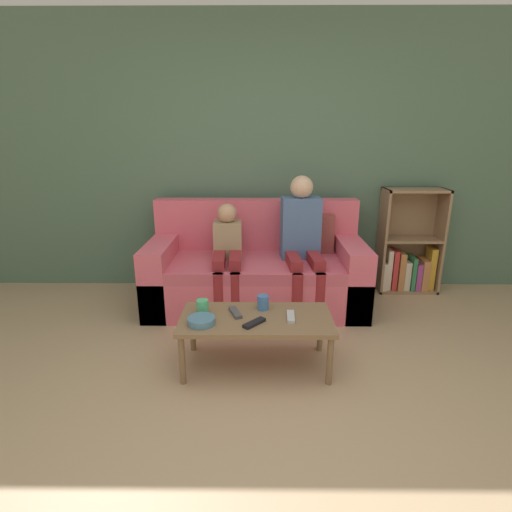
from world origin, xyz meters
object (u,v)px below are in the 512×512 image
object	(u,v)px
tv_remote_1	(235,313)
snack_bowl	(201,321)
person_child	(227,251)
tv_remote_2	(254,323)
bookshelf	(408,254)
couch	(257,272)
cup_far	(263,302)
person_adult	(302,235)
tv_remote_0	(291,317)
coffee_table	(256,322)
cup_near	(203,307)

from	to	relation	value
tv_remote_1	snack_bowl	bearing A→B (deg)	-164.85
person_child	tv_remote_2	world-z (taller)	person_child
tv_remote_1	tv_remote_2	distance (m)	0.20
tv_remote_2	bookshelf	bearing A→B (deg)	88.14
person_child	snack_bowl	size ratio (longest dim) A/B	5.33
snack_bowl	couch	bearing A→B (deg)	73.43
bookshelf	cup_far	bearing A→B (deg)	-138.31
person_adult	tv_remote_0	size ratio (longest dim) A/B	6.92
tv_remote_2	tv_remote_0	bearing A→B (deg)	63.86
person_child	tv_remote_0	size ratio (longest dim) A/B	5.50
cup_far	tv_remote_1	size ratio (longest dim) A/B	0.58
couch	tv_remote_1	size ratio (longest dim) A/B	10.95
person_child	tv_remote_0	distance (m)	1.08
snack_bowl	tv_remote_2	bearing A→B (deg)	-0.92
person_child	person_adult	bearing A→B (deg)	1.30
person_child	cup_far	distance (m)	0.87
cup_far	tv_remote_0	distance (m)	0.23
person_child	coffee_table	bearing A→B (deg)	-77.21
coffee_table	person_adult	size ratio (longest dim) A/B	0.85
tv_remote_0	tv_remote_1	xyz separation A→B (m)	(-0.37, 0.06, 0.00)
person_adult	cup_far	bearing A→B (deg)	-116.53
tv_remote_1	tv_remote_2	world-z (taller)	same
cup_near	cup_far	xyz separation A→B (m)	(0.41, 0.07, 0.00)
bookshelf	snack_bowl	xyz separation A→B (m)	(-1.86, -1.53, 0.02)
bookshelf	tv_remote_0	size ratio (longest dim) A/B	5.99
bookshelf	cup_far	xyz separation A→B (m)	(-1.46, -1.30, 0.04)
person_child	tv_remote_1	bearing A→B (deg)	-85.18
coffee_table	tv_remote_1	bearing A→B (deg)	161.61
tv_remote_0	coffee_table	bearing A→B (deg)	178.61
cup_far	snack_bowl	distance (m)	0.46
tv_remote_1	snack_bowl	xyz separation A→B (m)	(-0.21, -0.15, 0.01)
tv_remote_0	cup_far	bearing A→B (deg)	144.90
cup_far	person_child	bearing A→B (deg)	110.77
person_adult	person_child	world-z (taller)	person_adult
cup_near	couch	bearing A→B (deg)	70.49
tv_remote_1	bookshelf	bearing A→B (deg)	19.77
tv_remote_1	tv_remote_2	xyz separation A→B (m)	(0.13, -0.15, 0.00)
person_adult	tv_remote_1	bearing A→B (deg)	-124.30
person_child	bookshelf	bearing A→B (deg)	13.00
couch	cup_near	size ratio (longest dim) A/B	19.38
couch	person_child	distance (m)	0.38
cup_far	tv_remote_1	xyz separation A→B (m)	(-0.19, -0.08, -0.04)
person_child	tv_remote_1	size ratio (longest dim) A/B	5.36
cup_far	snack_bowl	xyz separation A→B (m)	(-0.40, -0.22, -0.03)
cup_far	bookshelf	bearing A→B (deg)	41.69
person_adult	tv_remote_1	xyz separation A→B (m)	(-0.53, -0.93, -0.31)
person_child	tv_remote_0	xyz separation A→B (m)	(0.49, -0.94, -0.17)
tv_remote_2	snack_bowl	xyz separation A→B (m)	(-0.34, 0.01, 0.01)
tv_remote_1	coffee_table	bearing A→B (deg)	-38.53
person_child	tv_remote_2	distance (m)	1.08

